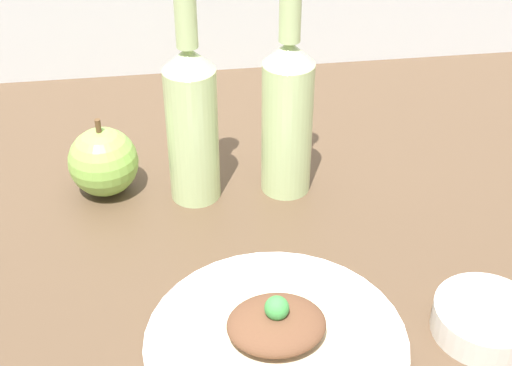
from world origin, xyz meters
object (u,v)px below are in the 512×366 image
(plate, at_px, (276,343))
(dipping_bowl, at_px, (485,320))
(apple, at_px, (103,162))
(cider_bottle_right, at_px, (287,110))
(plated_food, at_px, (276,328))
(cider_bottle_left, at_px, (192,116))

(plate, height_order, dipping_bowl, dipping_bowl)
(apple, bearing_deg, cider_bottle_right, -5.92)
(plate, relative_size, cider_bottle_right, 0.84)
(plated_food, bearing_deg, apple, 119.79)
(plated_food, bearing_deg, cider_bottle_left, 101.96)
(cider_bottle_left, bearing_deg, dipping_bowl, -45.67)
(plate, bearing_deg, plated_food, 75.96)
(plated_food, bearing_deg, plate, -104.04)
(plate, height_order, cider_bottle_left, cider_bottle_left)
(plate, xyz_separation_m, apple, (-0.17, 0.30, 0.03))
(dipping_bowl, bearing_deg, plated_food, 179.74)
(cider_bottle_left, xyz_separation_m, dipping_bowl, (0.27, -0.27, -0.10))
(plate, xyz_separation_m, cider_bottle_left, (-0.06, 0.27, 0.10))
(cider_bottle_right, distance_m, dipping_bowl, 0.33)
(plate, distance_m, cider_bottle_left, 0.30)
(plated_food, height_order, apple, apple)
(plate, height_order, plated_food, plated_food)
(cider_bottle_right, bearing_deg, cider_bottle_left, 180.00)
(dipping_bowl, bearing_deg, cider_bottle_left, 134.33)
(cider_bottle_right, distance_m, apple, 0.24)
(plate, distance_m, apple, 0.34)
(plated_food, relative_size, cider_bottle_left, 0.55)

